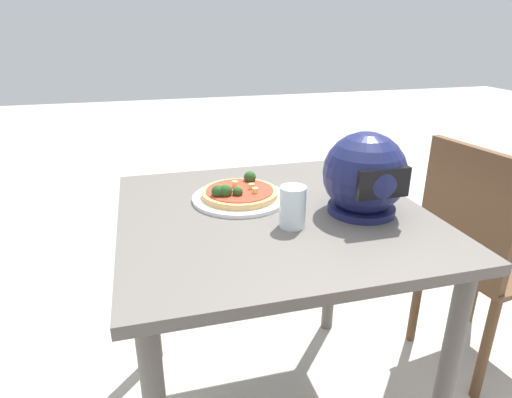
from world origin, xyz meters
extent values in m
cube|color=#5B5651|center=(0.00, 0.00, 0.75)|extent=(0.87, 0.86, 0.03)
cylinder|color=#5B5651|center=(-0.38, -0.37, 0.37)|extent=(0.05, 0.05, 0.74)
cylinder|color=#5B5651|center=(0.38, -0.37, 0.37)|extent=(0.05, 0.05, 0.74)
cylinder|color=#5B5651|center=(-0.38, 0.37, 0.37)|extent=(0.05, 0.05, 0.74)
cylinder|color=white|center=(0.07, -0.11, 0.77)|extent=(0.29, 0.29, 0.01)
cylinder|color=tan|center=(0.07, -0.11, 0.79)|extent=(0.24, 0.24, 0.02)
cylinder|color=red|center=(0.07, -0.11, 0.80)|extent=(0.21, 0.21, 0.00)
sphere|color=#234C1E|center=(0.13, -0.08, 0.81)|extent=(0.04, 0.04, 0.04)
sphere|color=#234C1E|center=(0.09, -0.07, 0.81)|extent=(0.03, 0.03, 0.03)
sphere|color=#234C1E|center=(0.02, -0.18, 0.81)|extent=(0.04, 0.04, 0.04)
sphere|color=#234C1E|center=(0.15, -0.08, 0.81)|extent=(0.04, 0.04, 0.04)
cylinder|color=#E0D172|center=(0.08, -0.14, 0.81)|extent=(0.02, 0.02, 0.02)
cylinder|color=#E0D172|center=(0.14, -0.08, 0.81)|extent=(0.02, 0.02, 0.01)
cylinder|color=#E0D172|center=(0.04, -0.07, 0.81)|extent=(0.02, 0.02, 0.02)
cylinder|color=#E0D172|center=(0.04, -0.11, 0.81)|extent=(0.02, 0.02, 0.02)
sphere|color=#191E4C|center=(-0.24, 0.07, 0.88)|extent=(0.23, 0.23, 0.23)
cylinder|color=#191E4C|center=(-0.24, 0.07, 0.78)|extent=(0.19, 0.19, 0.02)
cube|color=black|center=(-0.24, 0.17, 0.89)|extent=(0.15, 0.02, 0.08)
cylinder|color=silver|center=(-0.02, 0.11, 0.82)|extent=(0.07, 0.07, 0.11)
cube|color=brown|center=(-0.89, -0.05, 0.44)|extent=(0.45, 0.45, 0.02)
cube|color=brown|center=(-0.70, -0.03, 0.68)|extent=(0.08, 0.38, 0.45)
cylinder|color=brown|center=(-1.03, -0.25, 0.21)|extent=(0.04, 0.04, 0.43)
cylinder|color=brown|center=(-0.69, -0.20, 0.21)|extent=(0.04, 0.04, 0.43)
cylinder|color=brown|center=(-0.74, 0.14, 0.21)|extent=(0.04, 0.04, 0.43)
camera|label=1|loc=(0.35, 1.11, 1.27)|focal=30.67mm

